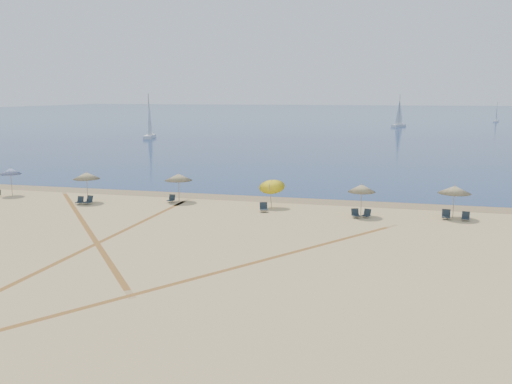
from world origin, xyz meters
TOP-DOWN VIEW (x-y plane):
  - ground at (0.00, 0.00)m, footprint 160.00×160.00m
  - ocean at (0.00, 225.00)m, footprint 500.00×500.00m
  - wet_sand at (0.00, 24.00)m, footprint 500.00×500.00m
  - umbrella_0 at (-22.28, 20.02)m, footprint 1.87×1.87m
  - umbrella_1 at (-14.17, 18.96)m, footprint 2.19×2.19m
  - umbrella_2 at (-6.92, 21.09)m, footprint 2.30×2.30m
  - umbrella_3 at (1.14, 20.50)m, footprint 2.04×2.09m
  - umbrella_4 at (8.18, 19.17)m, footprint 2.01×2.02m
  - umbrella_5 at (14.71, 20.19)m, footprint 2.32×2.32m
  - chair_1 at (-14.39, 18.13)m, footprint 0.57×0.65m
  - chair_2 at (-13.65, 18.22)m, footprint 0.72×0.80m
  - chair_3 at (-7.41, 20.62)m, footprint 0.58×0.67m
  - chair_4 at (0.88, 18.91)m, footprint 0.79×0.85m
  - chair_5 at (7.82, 18.57)m, footprint 0.74×0.79m
  - chair_6 at (8.62, 18.77)m, footprint 0.70×0.75m
  - chair_7 at (14.18, 19.64)m, footprint 0.64×0.73m
  - chair_8 at (15.49, 19.49)m, footprint 0.63×0.70m
  - sailboat_0 at (12.16, 133.39)m, footprint 4.06×5.87m
  - sailboat_1 at (-37.49, 81.30)m, footprint 2.88×6.19m
  - sailboat_2 at (42.77, 167.26)m, footprint 2.29×4.35m
  - tire_tracks at (-4.77, 8.10)m, footprint 52.03×46.43m

SIDE VIEW (x-z plane):
  - ground at x=0.00m, z-range 0.00..0.00m
  - tire_tracks at x=-4.77m, z-range 0.00..0.00m
  - wet_sand at x=0.00m, z-range 0.00..0.00m
  - ocean at x=0.00m, z-range 0.01..0.01m
  - chair_6 at x=8.62m, z-range -0.04..0.59m
  - chair_1 at x=-14.39m, z-range -0.04..0.59m
  - chair_3 at x=-7.41m, z-range -0.04..0.60m
  - chair_8 at x=15.49m, z-range -0.04..0.60m
  - chair_5 at x=7.82m, z-range -0.04..0.62m
  - chair_7 at x=14.18m, z-range -0.04..0.66m
  - chair_4 at x=0.88m, z-range -0.04..0.66m
  - chair_2 at x=-13.65m, z-range -0.04..0.67m
  - sailboat_2 at x=42.77m, z-range -1.24..5.04m
  - umbrella_3 at x=1.14m, z-range 0.61..3.21m
  - umbrella_2 at x=-6.92m, z-range 0.86..3.26m
  - umbrella_5 at x=14.71m, z-range 0.87..3.30m
  - umbrella_4 at x=8.18m, z-range 0.88..3.31m
  - umbrella_0 at x=-22.28m, z-range 0.92..3.45m
  - umbrella_1 at x=-14.17m, z-range 0.95..3.52m
  - sailboat_0 at x=12.16m, z-range -1.72..7.00m
  - sailboat_1 at x=-37.49m, z-range -1.76..7.17m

